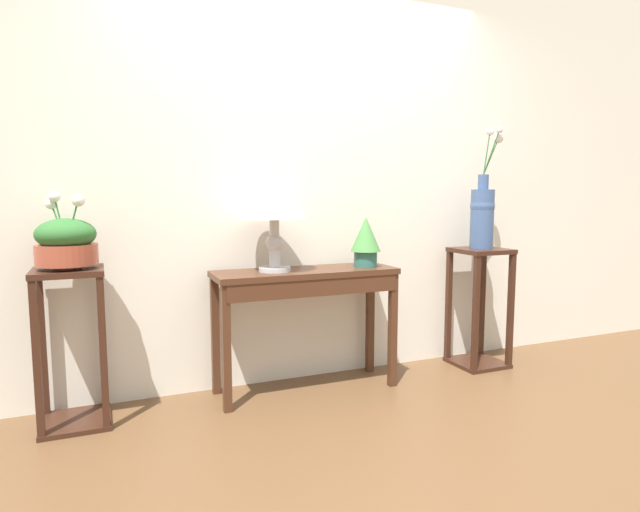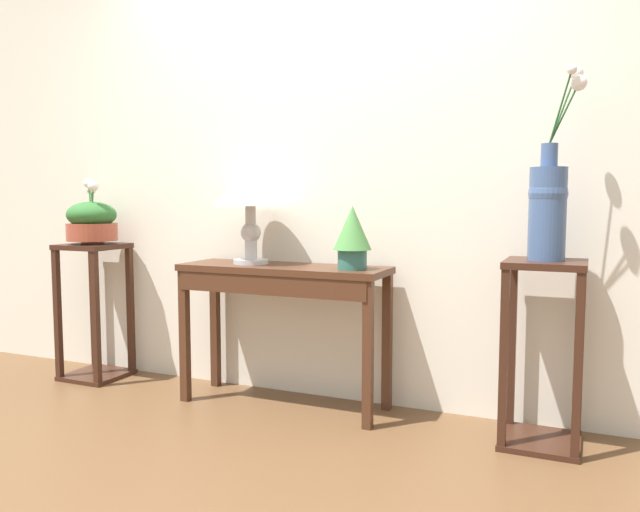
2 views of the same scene
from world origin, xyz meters
name	(u,v)px [view 1 (image 1 of 2)]	position (x,y,z in m)	size (l,w,h in m)	color
ground_plane	(409,465)	(0.00, 0.00, 0.00)	(12.00, 12.00, 0.01)	brown
back_wall_with_art	(304,165)	(0.00, 1.30, 1.40)	(9.00, 0.10, 2.80)	silver
console_table	(307,290)	(-0.10, 1.01, 0.64)	(1.12, 0.37, 0.76)	#472819
table_lamp	(274,203)	(-0.29, 1.03, 1.16)	(0.38, 0.38, 0.55)	#B7B7BC
potted_plant_on_console	(366,239)	(0.30, 1.01, 0.93)	(0.19, 0.19, 0.31)	#2D665B
pedestal_stand_left	(72,348)	(-1.40, 1.04, 0.42)	(0.34, 0.34, 0.83)	#381E14
planter_bowl_wide_left	(66,242)	(-1.40, 1.04, 0.97)	(0.30, 0.30, 0.40)	#9E4733
pedestal_stand_right	(479,307)	(1.20, 1.01, 0.42)	(0.34, 0.34, 0.84)	#381E14
flower_vase_tall_right	(483,211)	(1.21, 1.01, 1.10)	(0.23, 0.17, 0.84)	#3D5684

